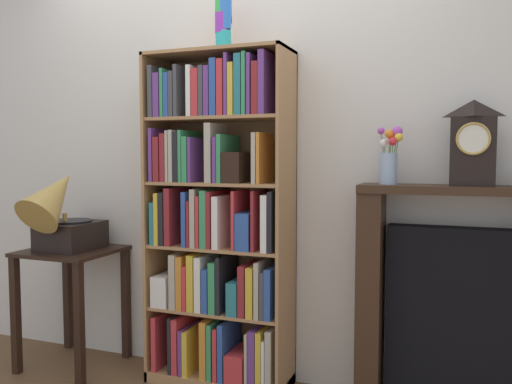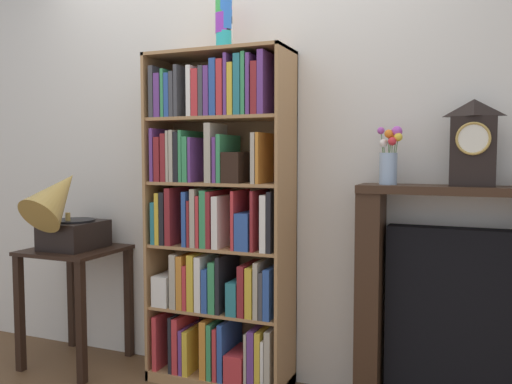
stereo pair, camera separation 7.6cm
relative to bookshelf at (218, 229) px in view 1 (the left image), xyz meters
name	(u,v)px [view 1 (the left image)]	position (x,y,z in m)	size (l,w,h in m)	color
wall_back	(259,149)	(0.17, 0.21, 0.45)	(4.75, 0.08, 2.65)	silver
bookshelf	(218,229)	(0.00, 0.00, 0.00)	(0.80, 0.32, 1.85)	#A87A4C
cup_stack	(224,21)	(0.04, 0.01, 1.13)	(0.09, 0.09, 0.32)	#28B2B7
side_table_left	(72,279)	(-0.94, -0.09, -0.34)	(0.52, 0.51, 0.72)	black
gramophone	(61,213)	(-0.94, -0.17, 0.07)	(0.30, 0.53, 0.55)	black
fireplace_mantel	(463,305)	(1.28, 0.07, -0.32)	(1.01, 0.24, 1.14)	#382316
mantel_clock	(473,143)	(1.30, 0.05, 0.47)	(0.20, 0.13, 0.41)	black
flower_vase	(389,159)	(0.92, 0.05, 0.39)	(0.13, 0.12, 0.29)	#99B2D1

